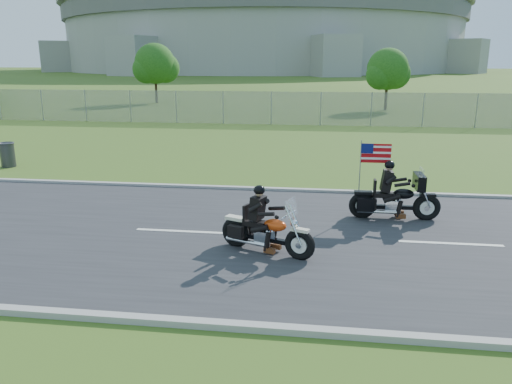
# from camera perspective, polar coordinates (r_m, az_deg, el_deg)

# --- Properties ---
(ground) EXTENTS (420.00, 420.00, 0.00)m
(ground) POSITION_cam_1_polar(r_m,az_deg,el_deg) (11.40, 1.36, -5.16)
(ground) COLOR #304916
(ground) RESTS_ON ground
(road) EXTENTS (120.00, 8.00, 0.04)m
(road) POSITION_cam_1_polar(r_m,az_deg,el_deg) (11.39, 1.36, -5.06)
(road) COLOR #28282B
(road) RESTS_ON ground
(curb_north) EXTENTS (120.00, 0.18, 0.12)m
(curb_north) POSITION_cam_1_polar(r_m,az_deg,el_deg) (15.24, 3.03, 0.24)
(curb_north) COLOR #9E9B93
(curb_north) RESTS_ON ground
(curb_south) EXTENTS (120.00, 0.18, 0.12)m
(curb_south) POSITION_cam_1_polar(r_m,az_deg,el_deg) (7.73, -2.05, -15.11)
(curb_south) COLOR #9E9B93
(curb_south) RESTS_ON ground
(fence) EXTENTS (60.00, 0.03, 2.00)m
(fence) POSITION_cam_1_polar(r_m,az_deg,el_deg) (31.39, -3.78, 9.62)
(fence) COLOR gray
(fence) RESTS_ON ground
(stadium) EXTENTS (140.40, 140.40, 29.20)m
(stadium) POSITION_cam_1_polar(r_m,az_deg,el_deg) (182.25, 0.98, 18.67)
(stadium) COLOR #A3A099
(stadium) RESTS_ON ground
(tree_fence_near) EXTENTS (3.52, 3.28, 4.75)m
(tree_fence_near) POSITION_cam_1_polar(r_m,az_deg,el_deg) (40.98, 14.87, 13.19)
(tree_fence_near) COLOR #382316
(tree_fence_near) RESTS_ON ground
(tree_fence_mid) EXTENTS (3.96, 3.69, 5.30)m
(tree_fence_mid) POSITION_cam_1_polar(r_m,az_deg,el_deg) (47.17, -11.40, 13.97)
(tree_fence_mid) COLOR #382316
(tree_fence_mid) RESTS_ON ground
(motorcycle_lead) EXTENTS (2.06, 1.05, 1.45)m
(motorcycle_lead) POSITION_cam_1_polar(r_m,az_deg,el_deg) (10.31, 1.05, -4.62)
(motorcycle_lead) COLOR black
(motorcycle_lead) RESTS_ON ground
(motorcycle_follow) EXTENTS (2.25, 0.74, 1.88)m
(motorcycle_follow) POSITION_cam_1_polar(r_m,az_deg,el_deg) (12.90, 15.54, -0.87)
(motorcycle_follow) COLOR black
(motorcycle_follow) RESTS_ON ground
(trash_can) EXTENTS (0.58, 0.58, 0.89)m
(trash_can) POSITION_cam_1_polar(r_m,az_deg,el_deg) (20.84, -26.51, 3.80)
(trash_can) COLOR #37373C
(trash_can) RESTS_ON ground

